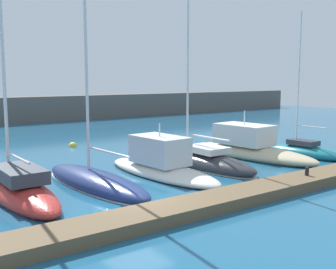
{
  "coord_description": "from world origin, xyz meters",
  "views": [
    {
      "loc": [
        -9.11,
        -14.78,
        5.45
      ],
      "look_at": [
        4.56,
        3.97,
        2.31
      ],
      "focal_mm": 44.68,
      "sensor_mm": 36.0,
      "label": 1
    }
  ],
  "objects_px": {
    "sailboat_charcoal_seventh": "(200,160)",
    "sailboat_teal_ninth": "(304,151)",
    "motorboat_sand_eighth": "(250,147)",
    "mooring_buoy_yellow": "(73,146)",
    "sailboat_navy_fifth": "(95,180)",
    "sailboat_red_fourth": "(16,185)",
    "motorboat_ivory_sixth": "(161,165)",
    "dock_bollard": "(307,171)"
  },
  "relations": [
    {
      "from": "sailboat_charcoal_seventh",
      "to": "sailboat_teal_ninth",
      "type": "height_order",
      "value": "sailboat_charcoal_seventh"
    },
    {
      "from": "motorboat_sand_eighth",
      "to": "sailboat_charcoal_seventh",
      "type": "bearing_deg",
      "value": 87.71
    },
    {
      "from": "sailboat_charcoal_seventh",
      "to": "sailboat_teal_ninth",
      "type": "xyz_separation_m",
      "value": [
        8.07,
        -1.88,
        -0.02
      ]
    },
    {
      "from": "sailboat_teal_ninth",
      "to": "mooring_buoy_yellow",
      "type": "bearing_deg",
      "value": 36.64
    },
    {
      "from": "mooring_buoy_yellow",
      "to": "sailboat_navy_fifth",
      "type": "bearing_deg",
      "value": -108.6
    },
    {
      "from": "sailboat_navy_fifth",
      "to": "motorboat_sand_eighth",
      "type": "xyz_separation_m",
      "value": [
        12.37,
        1.01,
        0.34
      ]
    },
    {
      "from": "sailboat_charcoal_seventh",
      "to": "mooring_buoy_yellow",
      "type": "bearing_deg",
      "value": 15.47
    },
    {
      "from": "sailboat_charcoal_seventh",
      "to": "mooring_buoy_yellow",
      "type": "height_order",
      "value": "sailboat_charcoal_seventh"
    },
    {
      "from": "sailboat_charcoal_seventh",
      "to": "sailboat_red_fourth",
      "type": "bearing_deg",
      "value": 90.3
    },
    {
      "from": "sailboat_red_fourth",
      "to": "sailboat_navy_fifth",
      "type": "bearing_deg",
      "value": -99.66
    },
    {
      "from": "sailboat_navy_fifth",
      "to": "mooring_buoy_yellow",
      "type": "height_order",
      "value": "sailboat_navy_fifth"
    },
    {
      "from": "motorboat_ivory_sixth",
      "to": "sailboat_charcoal_seventh",
      "type": "bearing_deg",
      "value": -84.16
    },
    {
      "from": "motorboat_ivory_sixth",
      "to": "mooring_buoy_yellow",
      "type": "bearing_deg",
      "value": -3.82
    },
    {
      "from": "sailboat_red_fourth",
      "to": "sailboat_charcoal_seventh",
      "type": "relative_size",
      "value": 1.38
    },
    {
      "from": "sailboat_red_fourth",
      "to": "sailboat_charcoal_seventh",
      "type": "xyz_separation_m",
      "value": [
        11.33,
        0.22,
        -0.14
      ]
    },
    {
      "from": "mooring_buoy_yellow",
      "to": "motorboat_sand_eighth",
      "type": "bearing_deg",
      "value": -54.63
    },
    {
      "from": "sailboat_navy_fifth",
      "to": "sailboat_charcoal_seventh",
      "type": "relative_size",
      "value": 0.98
    },
    {
      "from": "sailboat_red_fourth",
      "to": "mooring_buoy_yellow",
      "type": "distance_m",
      "value": 14.31
    },
    {
      "from": "sailboat_red_fourth",
      "to": "sailboat_teal_ninth",
      "type": "relative_size",
      "value": 1.97
    },
    {
      "from": "sailboat_charcoal_seventh",
      "to": "motorboat_sand_eighth",
      "type": "bearing_deg",
      "value": -88.39
    },
    {
      "from": "sailboat_red_fourth",
      "to": "sailboat_navy_fifth",
      "type": "height_order",
      "value": "sailboat_red_fourth"
    },
    {
      "from": "sailboat_charcoal_seventh",
      "to": "sailboat_teal_ninth",
      "type": "bearing_deg",
      "value": -103.89
    },
    {
      "from": "sailboat_navy_fifth",
      "to": "motorboat_sand_eighth",
      "type": "distance_m",
      "value": 12.42
    },
    {
      "from": "motorboat_ivory_sixth",
      "to": "dock_bollard",
      "type": "bearing_deg",
      "value": -146.75
    },
    {
      "from": "sailboat_red_fourth",
      "to": "dock_bollard",
      "type": "distance_m",
      "value": 14.33
    },
    {
      "from": "sailboat_red_fourth",
      "to": "dock_bollard",
      "type": "height_order",
      "value": "sailboat_red_fourth"
    },
    {
      "from": "sailboat_red_fourth",
      "to": "motorboat_sand_eighth",
      "type": "xyz_separation_m",
      "value": [
        16.08,
        0.41,
        0.15
      ]
    },
    {
      "from": "sailboat_charcoal_seventh",
      "to": "mooring_buoy_yellow",
      "type": "distance_m",
      "value": 12.19
    },
    {
      "from": "sailboat_navy_fifth",
      "to": "motorboat_sand_eighth",
      "type": "height_order",
      "value": "sailboat_navy_fifth"
    },
    {
      "from": "sailboat_red_fourth",
      "to": "dock_bollard",
      "type": "bearing_deg",
      "value": -118.19
    },
    {
      "from": "sailboat_red_fourth",
      "to": "motorboat_ivory_sixth",
      "type": "distance_m",
      "value": 7.93
    },
    {
      "from": "motorboat_sand_eighth",
      "to": "dock_bollard",
      "type": "distance_m",
      "value": 7.85
    },
    {
      "from": "motorboat_ivory_sixth",
      "to": "motorboat_sand_eighth",
      "type": "relative_size",
      "value": 0.9
    },
    {
      "from": "sailboat_navy_fifth",
      "to": "mooring_buoy_yellow",
      "type": "distance_m",
      "value": 13.21
    },
    {
      "from": "mooring_buoy_yellow",
      "to": "motorboat_ivory_sixth",
      "type": "bearing_deg",
      "value": -89.96
    },
    {
      "from": "sailboat_teal_ninth",
      "to": "dock_bollard",
      "type": "distance_m",
      "value": 8.38
    },
    {
      "from": "sailboat_navy_fifth",
      "to": "sailboat_charcoal_seventh",
      "type": "distance_m",
      "value": 7.67
    },
    {
      "from": "sailboat_red_fourth",
      "to": "sailboat_teal_ninth",
      "type": "distance_m",
      "value": 19.47
    },
    {
      "from": "motorboat_ivory_sixth",
      "to": "motorboat_sand_eighth",
      "type": "height_order",
      "value": "motorboat_sand_eighth"
    },
    {
      "from": "sailboat_teal_ninth",
      "to": "sailboat_red_fourth",
      "type": "bearing_deg",
      "value": 81.52
    },
    {
      "from": "sailboat_navy_fifth",
      "to": "motorboat_ivory_sixth",
      "type": "xyz_separation_m",
      "value": [
        4.22,
        0.23,
        0.24
      ]
    },
    {
      "from": "sailboat_navy_fifth",
      "to": "sailboat_teal_ninth",
      "type": "relative_size",
      "value": 1.39
    }
  ]
}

